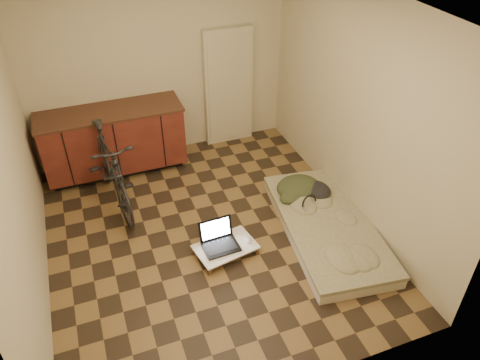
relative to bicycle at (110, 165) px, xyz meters
name	(u,v)px	position (x,y,z in m)	size (l,w,h in m)	color
room_shell	(203,138)	(0.89, -1.00, 0.75)	(3.50, 4.00, 2.60)	brown
cabinets	(114,141)	(0.14, 0.70, -0.09)	(1.84, 0.62, 0.91)	black
appliance_panel	(228,87)	(1.84, 0.94, 0.30)	(0.70, 0.10, 1.70)	beige
bicycle	(110,165)	(0.00, 0.00, 0.00)	(0.50, 1.71, 1.11)	black
futon	(327,226)	(2.19, -1.44, -0.47)	(1.20, 2.09, 0.17)	beige
clothing_pile	(304,184)	(2.18, -0.84, -0.27)	(0.58, 0.48, 0.23)	#303921
headphones	(309,203)	(2.09, -1.15, -0.30)	(0.24, 0.22, 0.16)	black
lap_desk	(226,247)	(0.98, -1.35, -0.46)	(0.72, 0.53, 0.11)	brown
laptop	(219,241)	(0.93, -1.30, -0.39)	(0.39, 0.35, 0.26)	black
mouse	(249,240)	(1.24, -1.36, -0.43)	(0.07, 0.11, 0.04)	silver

